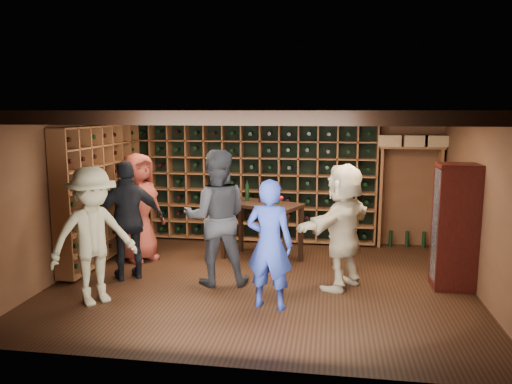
# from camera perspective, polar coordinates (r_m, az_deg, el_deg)

# --- Properties ---
(ground) EXTENTS (6.00, 6.00, 0.00)m
(ground) POSITION_cam_1_polar(r_m,az_deg,el_deg) (7.47, 0.61, -10.27)
(ground) COLOR black
(ground) RESTS_ON ground
(room_shell) EXTENTS (6.00, 6.00, 6.00)m
(room_shell) POSITION_cam_1_polar(r_m,az_deg,el_deg) (7.10, 0.70, 8.63)
(room_shell) COLOR #52301C
(room_shell) RESTS_ON ground
(wine_rack_back) EXTENTS (4.65, 0.30, 2.20)m
(wine_rack_back) POSITION_cam_1_polar(r_m,az_deg,el_deg) (9.52, -0.53, 1.11)
(wine_rack_back) COLOR brown
(wine_rack_back) RESTS_ON ground
(wine_rack_left) EXTENTS (0.30, 2.65, 2.20)m
(wine_rack_left) POSITION_cam_1_polar(r_m,az_deg,el_deg) (8.79, -17.17, 0.01)
(wine_rack_left) COLOR brown
(wine_rack_left) RESTS_ON ground
(crate_shelf) EXTENTS (1.20, 0.32, 2.07)m
(crate_shelf) POSITION_cam_1_polar(r_m,az_deg,el_deg) (9.45, 17.33, 3.18)
(crate_shelf) COLOR brown
(crate_shelf) RESTS_ON ground
(display_cabinet) EXTENTS (0.55, 0.50, 1.75)m
(display_cabinet) POSITION_cam_1_polar(r_m,az_deg,el_deg) (7.56, 21.72, -3.96)
(display_cabinet) COLOR black
(display_cabinet) RESTS_ON ground
(man_blue_shirt) EXTENTS (0.67, 0.50, 1.67)m
(man_blue_shirt) POSITION_cam_1_polar(r_m,az_deg,el_deg) (6.32, 1.55, -6.00)
(man_blue_shirt) COLOR navy
(man_blue_shirt) RESTS_ON ground
(man_grey_suit) EXTENTS (1.09, 0.93, 1.96)m
(man_grey_suit) POSITION_cam_1_polar(r_m,az_deg,el_deg) (7.21, -4.55, -2.93)
(man_grey_suit) COLOR black
(man_grey_suit) RESTS_ON ground
(guest_red_floral) EXTENTS (0.95, 1.06, 1.82)m
(guest_red_floral) POSITION_cam_1_polar(r_m,az_deg,el_deg) (8.54, -13.22, -1.72)
(guest_red_floral) COLOR maroon
(guest_red_floral) RESTS_ON ground
(guest_woman_black) EXTENTS (1.11, 0.95, 1.78)m
(guest_woman_black) POSITION_cam_1_polar(r_m,az_deg,el_deg) (7.65, -14.36, -3.17)
(guest_woman_black) COLOR black
(guest_woman_black) RESTS_ON ground
(guest_khaki) EXTENTS (1.27, 1.31, 1.80)m
(guest_khaki) POSITION_cam_1_polar(r_m,az_deg,el_deg) (6.80, -18.11, -4.81)
(guest_khaki) COLOR #7B7455
(guest_khaki) RESTS_ON ground
(guest_beige) EXTENTS (1.33, 1.68, 1.78)m
(guest_beige) POSITION_cam_1_polar(r_m,az_deg,el_deg) (7.14, 9.93, -3.88)
(guest_beige) COLOR #BCAB8A
(guest_beige) RESTS_ON ground
(tasting_table) EXTENTS (1.46, 1.11, 1.26)m
(tasting_table) POSITION_cam_1_polar(r_m,az_deg,el_deg) (8.32, 0.65, -2.11)
(tasting_table) COLOR black
(tasting_table) RESTS_ON ground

